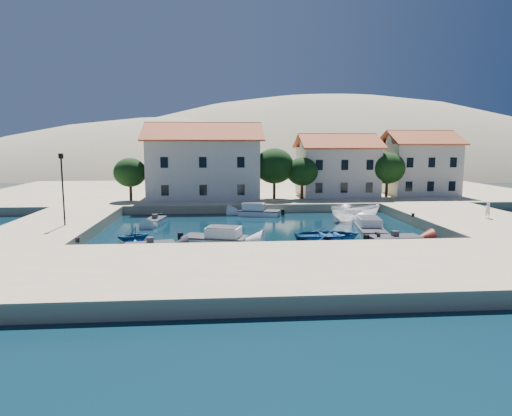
# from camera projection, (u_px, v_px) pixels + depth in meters

# --- Properties ---
(ground) EXTENTS (400.00, 400.00, 0.00)m
(ground) POSITION_uv_depth(u_px,v_px,m) (275.00, 255.00, 33.37)
(ground) COLOR black
(ground) RESTS_ON ground
(quay_south) EXTENTS (52.00, 12.00, 1.00)m
(quay_south) POSITION_uv_depth(u_px,v_px,m) (288.00, 271.00, 27.38)
(quay_south) COLOR tan
(quay_south) RESTS_ON ground
(quay_east) EXTENTS (11.00, 20.00, 1.00)m
(quay_east) POSITION_uv_depth(u_px,v_px,m) (470.00, 221.00, 44.81)
(quay_east) COLOR tan
(quay_east) RESTS_ON ground
(quay_west) EXTENTS (8.00, 20.00, 1.00)m
(quay_west) POSITION_uv_depth(u_px,v_px,m) (56.00, 227.00, 41.64)
(quay_west) COLOR tan
(quay_west) RESTS_ON ground
(quay_north) EXTENTS (80.00, 36.00, 1.00)m
(quay_north) POSITION_uv_depth(u_px,v_px,m) (258.00, 192.00, 70.95)
(quay_north) COLOR tan
(quay_north) RESTS_ON ground
(hills) EXTENTS (254.00, 176.00, 99.00)m
(hills) POSITION_uv_depth(u_px,v_px,m) (290.00, 233.00, 160.31)
(hills) COLOR tan
(hills) RESTS_ON ground
(building_left) EXTENTS (14.70, 9.45, 9.70)m
(building_left) POSITION_uv_depth(u_px,v_px,m) (204.00, 160.00, 59.67)
(building_left) COLOR beige
(building_left) RESTS_ON quay_north
(building_mid) EXTENTS (10.50, 8.40, 8.30)m
(building_mid) POSITION_uv_depth(u_px,v_px,m) (337.00, 164.00, 62.21)
(building_mid) COLOR beige
(building_mid) RESTS_ON quay_north
(building_right) EXTENTS (9.45, 8.40, 8.80)m
(building_right) POSITION_uv_depth(u_px,v_px,m) (419.00, 162.00, 64.12)
(building_right) COLOR beige
(building_right) RESTS_ON quay_north
(trees) EXTENTS (37.30, 5.30, 6.45)m
(trees) POSITION_uv_depth(u_px,v_px,m) (286.00, 169.00, 58.16)
(trees) COLOR #382314
(trees) RESTS_ON quay_north
(lamppost) EXTENTS (0.35, 0.25, 6.22)m
(lamppost) POSITION_uv_depth(u_px,v_px,m) (62.00, 182.00, 39.18)
(lamppost) COLOR black
(lamppost) RESTS_ON quay_west
(bollards) EXTENTS (29.36, 9.56, 0.30)m
(bollards) POSITION_uv_depth(u_px,v_px,m) (304.00, 229.00, 37.24)
(bollards) COLOR black
(bollards) RESTS_ON ground
(motorboat_grey_sw) EXTENTS (3.91, 2.40, 1.25)m
(motorboat_grey_sw) POSITION_uv_depth(u_px,v_px,m) (150.00, 247.00, 34.48)
(motorboat_grey_sw) COLOR #333338
(motorboat_grey_sw) RESTS_ON ground
(cabin_cruiser_south) EXTENTS (5.53, 3.61, 1.60)m
(cabin_cruiser_south) POSITION_uv_depth(u_px,v_px,m) (215.00, 238.00, 36.86)
(cabin_cruiser_south) COLOR white
(cabin_cruiser_south) RESTS_ON ground
(rowboat_south) EXTENTS (5.85, 4.44, 1.14)m
(rowboat_south) POSITION_uv_depth(u_px,v_px,m) (328.00, 240.00, 38.30)
(rowboat_south) COLOR navy
(rowboat_south) RESTS_ON ground
(motorboat_red_se) EXTENTS (4.25, 2.11, 1.25)m
(motorboat_red_se) POSITION_uv_depth(u_px,v_px,m) (395.00, 240.00, 37.01)
(motorboat_red_se) COLOR maroon
(motorboat_red_se) RESTS_ON ground
(cabin_cruiser_east) EXTENTS (2.95, 5.65, 1.60)m
(cabin_cruiser_east) POSITION_uv_depth(u_px,v_px,m) (370.00, 229.00, 40.87)
(cabin_cruiser_east) COLOR white
(cabin_cruiser_east) RESTS_ON ground
(boat_east) EXTENTS (5.19, 2.24, 1.96)m
(boat_east) POSITION_uv_depth(u_px,v_px,m) (355.00, 222.00, 47.27)
(boat_east) COLOR white
(boat_east) RESTS_ON ground
(motorboat_white_ne) EXTENTS (2.00, 3.59, 1.25)m
(motorboat_white_ne) POSITION_uv_depth(u_px,v_px,m) (350.00, 214.00, 50.82)
(motorboat_white_ne) COLOR white
(motorboat_white_ne) RESTS_ON ground
(rowboat_west) EXTENTS (3.45, 3.32, 1.40)m
(rowboat_west) POSITION_uv_depth(u_px,v_px,m) (134.00, 242.00, 37.71)
(rowboat_west) COLOR navy
(rowboat_west) RESTS_ON ground
(motorboat_white_west) EXTENTS (2.09, 3.67, 1.25)m
(motorboat_white_west) POSITION_uv_depth(u_px,v_px,m) (155.00, 222.00, 45.68)
(motorboat_white_west) COLOR white
(motorboat_white_west) RESTS_ON ground
(cabin_cruiser_north) EXTENTS (4.97, 3.13, 1.60)m
(cabin_cruiser_north) POSITION_uv_depth(u_px,v_px,m) (259.00, 211.00, 51.27)
(cabin_cruiser_north) COLOR white
(cabin_cruiser_north) RESTS_ON ground
(pedestrian) EXTENTS (0.64, 0.45, 1.64)m
(pedestrian) POSITION_uv_depth(u_px,v_px,m) (488.00, 210.00, 43.33)
(pedestrian) COLOR white
(pedestrian) RESTS_ON quay_east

